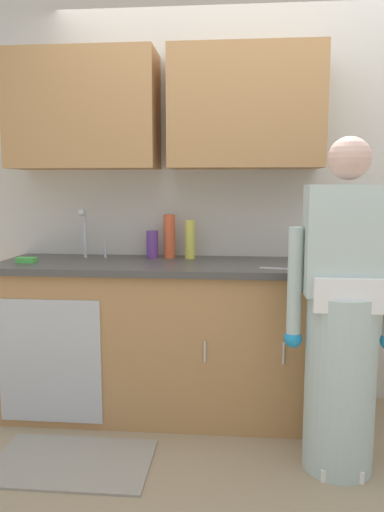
% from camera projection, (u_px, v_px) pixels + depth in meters
% --- Properties ---
extents(ground_plane, '(9.00, 9.00, 0.00)m').
position_uv_depth(ground_plane, '(254.00, 478.00, 2.40)').
color(ground_plane, '#998466').
extents(kitchen_wall_with_uppers, '(4.80, 0.44, 2.70)m').
position_uv_depth(kitchen_wall_with_uppers, '(231.00, 173.00, 3.19)').
color(kitchen_wall_with_uppers, beige).
rests_on(kitchen_wall_with_uppers, ground).
extents(counter_cabinet, '(1.90, 0.62, 0.90)m').
position_uv_depth(counter_cabinet, '(161.00, 341.00, 3.07)').
color(counter_cabinet, '#B27F4C').
rests_on(counter_cabinet, ground).
extents(countertop, '(1.96, 0.66, 0.04)m').
position_uv_depth(countertop, '(161.00, 265.00, 3.01)').
color(countertop, '#474442').
rests_on(countertop, counter_cabinet).
extents(sink, '(0.50, 0.36, 0.35)m').
position_uv_depth(sink, '(85.00, 263.00, 3.06)').
color(sink, '#B7BABF').
rests_on(sink, counter_cabinet).
extents(person_at_sink, '(0.55, 0.34, 1.62)m').
position_uv_depth(person_at_sink, '(342.00, 333.00, 2.40)').
color(person_at_sink, white).
rests_on(person_at_sink, ground).
extents(floor_mat, '(0.80, 0.50, 0.01)m').
position_uv_depth(floor_mat, '(72.00, 462.00, 2.53)').
color(floor_mat, gray).
rests_on(floor_mat, ground).
extents(bottle_water_tall, '(0.06, 0.06, 0.24)m').
position_uv_depth(bottle_water_tall, '(190.00, 239.00, 3.13)').
color(bottle_water_tall, '#D8D14C').
rests_on(bottle_water_tall, countertop).
extents(bottle_cleaner_spray, '(0.08, 0.08, 0.17)m').
position_uv_depth(bottle_cleaner_spray, '(152.00, 244.00, 3.17)').
color(bottle_cleaner_spray, '#66388C').
rests_on(bottle_cleaner_spray, countertop).
extents(bottle_water_short, '(0.07, 0.07, 0.28)m').
position_uv_depth(bottle_water_short, '(169.00, 236.00, 3.18)').
color(bottle_water_short, '#E05933').
rests_on(bottle_water_short, countertop).
extents(cup_by_sink, '(0.08, 0.08, 0.09)m').
position_uv_depth(cup_by_sink, '(307.00, 254.00, 3.01)').
color(cup_by_sink, '#33478C').
rests_on(cup_by_sink, countertop).
extents(knife_on_counter, '(0.24, 0.07, 0.01)m').
position_uv_depth(knife_on_counter, '(281.00, 269.00, 2.75)').
color(knife_on_counter, silver).
rests_on(knife_on_counter, countertop).
extents(sponge, '(0.11, 0.07, 0.03)m').
position_uv_depth(sponge, '(27.00, 260.00, 2.99)').
color(sponge, '#4CBF4C').
rests_on(sponge, countertop).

